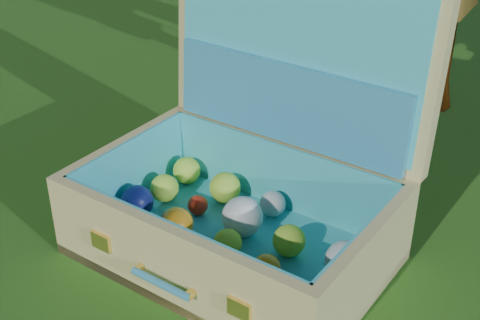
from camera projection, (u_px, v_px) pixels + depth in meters
name	position (u px, v px, depth m)	size (l,w,h in m)	color
ground	(201.00, 216.00, 1.63)	(60.00, 60.00, 0.00)	#215114
suitcase	(253.00, 170.00, 1.47)	(0.81, 0.73, 0.63)	#D5C072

